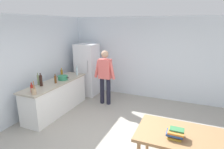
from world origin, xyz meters
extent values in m
plane|color=#9E998E|center=(0.00, 0.00, 0.00)|extent=(14.00, 14.00, 0.00)
cube|color=silver|center=(0.00, 3.00, 1.35)|extent=(6.40, 0.12, 2.70)
cube|color=silver|center=(-2.60, 0.20, 1.35)|extent=(0.12, 5.60, 2.70)
cube|color=white|center=(-2.00, 0.80, 0.43)|extent=(0.60, 2.12, 0.86)
cube|color=#B2A893|center=(-2.00, 0.80, 0.88)|extent=(0.64, 2.20, 0.04)
cube|color=white|center=(-1.90, 2.40, 0.90)|extent=(0.70, 0.64, 1.80)
cylinder|color=#B2B2B7|center=(-1.68, 2.06, 1.10)|extent=(0.02, 0.02, 0.40)
cylinder|color=#1E1E2D|center=(-1.06, 1.85, 0.42)|extent=(0.13, 0.13, 0.84)
cylinder|color=#1E1E2D|center=(-0.84, 1.85, 0.42)|extent=(0.13, 0.13, 0.84)
cube|color=#E56660|center=(-0.95, 1.85, 1.14)|extent=(0.38, 0.22, 0.60)
sphere|color=tan|center=(-0.95, 1.85, 1.59)|extent=(0.22, 0.22, 0.22)
cylinder|color=#E56660|center=(-1.20, 1.81, 1.12)|extent=(0.20, 0.09, 0.55)
cylinder|color=#E56660|center=(-0.70, 1.81, 1.12)|extent=(0.20, 0.09, 0.55)
cube|color=#9E754C|center=(1.40, -0.30, 0.72)|extent=(1.40, 0.90, 0.05)
cylinder|color=#9E754C|center=(0.80, 0.05, 0.35)|extent=(0.06, 0.06, 0.70)
cylinder|color=#2D845B|center=(-1.93, 1.05, 0.96)|extent=(0.28, 0.28, 0.12)
cube|color=black|center=(-2.10, 1.05, 0.98)|extent=(0.06, 0.03, 0.02)
cube|color=black|center=(-1.76, 1.05, 0.98)|extent=(0.06, 0.03, 0.02)
cylinder|color=tan|center=(-1.82, -0.16, 0.97)|extent=(0.11, 0.11, 0.14)
cylinder|color=olive|center=(-1.80, -0.16, 1.11)|extent=(0.02, 0.05, 0.22)
cylinder|color=olive|center=(-1.80, -0.17, 1.11)|extent=(0.02, 0.04, 0.22)
cylinder|color=#996619|center=(-2.14, 1.29, 1.01)|extent=(0.06, 0.06, 0.22)
cylinder|color=#996619|center=(-2.14, 1.29, 1.15)|extent=(0.03, 0.03, 0.06)
cylinder|color=silver|center=(-1.83, 1.65, 1.02)|extent=(0.07, 0.07, 0.24)
cylinder|color=silver|center=(-1.83, 1.65, 1.17)|extent=(0.03, 0.03, 0.06)
cylinder|color=black|center=(-2.10, 0.38, 1.04)|extent=(0.08, 0.08, 0.28)
cylinder|color=black|center=(-2.10, 0.38, 1.21)|extent=(0.03, 0.03, 0.06)
cylinder|color=gray|center=(-2.24, 0.42, 1.03)|extent=(0.06, 0.06, 0.26)
cylinder|color=gray|center=(-2.24, 0.42, 1.19)|extent=(0.02, 0.02, 0.06)
cylinder|color=#B22319|center=(-1.96, -0.08, 0.99)|extent=(0.06, 0.06, 0.18)
cylinder|color=#B22319|center=(-1.96, -0.08, 1.11)|extent=(0.02, 0.02, 0.06)
cylinder|color=#5B3314|center=(-1.91, 0.71, 1.00)|extent=(0.06, 0.06, 0.20)
cylinder|color=#5B3314|center=(-1.91, 0.71, 1.13)|extent=(0.02, 0.02, 0.06)
cube|color=gold|center=(1.32, -0.45, 0.76)|extent=(0.21, 0.18, 0.03)
cube|color=#B22D28|center=(1.33, -0.42, 0.79)|extent=(0.20, 0.19, 0.02)
cube|color=#284C8E|center=(1.31, -0.45, 0.82)|extent=(0.25, 0.20, 0.04)
cube|color=orange|center=(1.33, -0.45, 0.86)|extent=(0.24, 0.20, 0.03)
cube|color=#387A47|center=(1.34, -0.42, 0.88)|extent=(0.22, 0.14, 0.02)
camera|label=1|loc=(1.42, -3.21, 2.48)|focal=30.26mm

